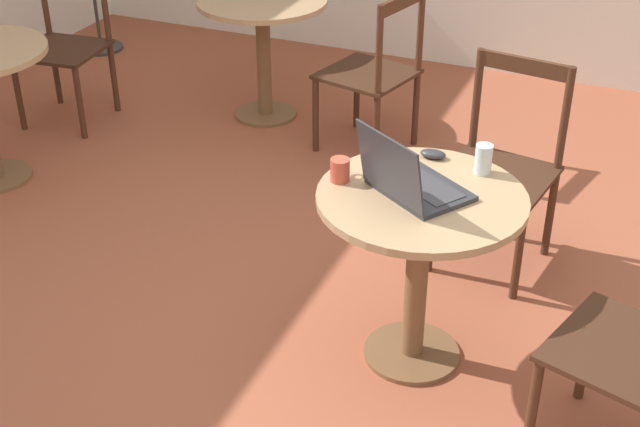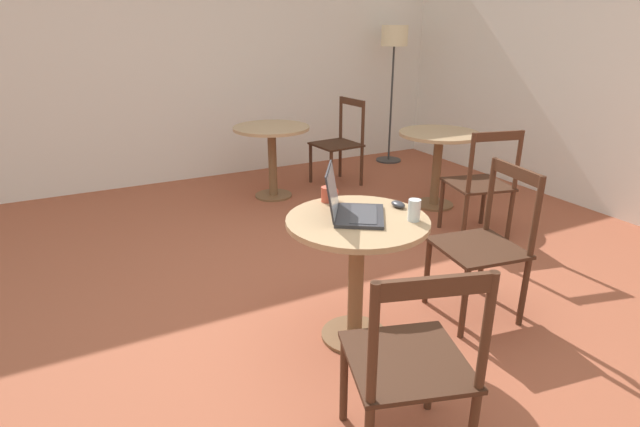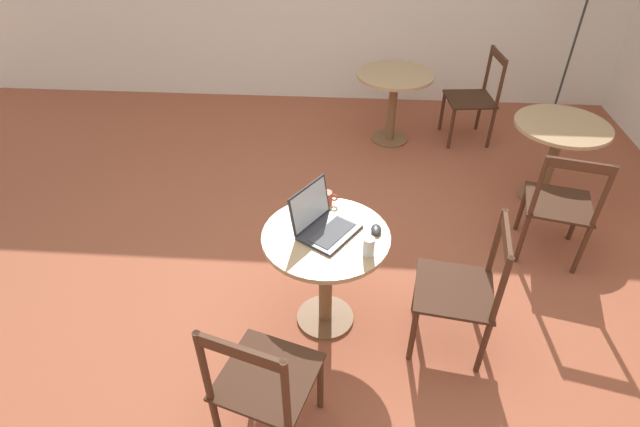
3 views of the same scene
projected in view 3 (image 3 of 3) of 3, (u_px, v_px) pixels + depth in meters
ground_plane at (313, 283)px, 3.60m from camera, size 16.00×16.00×0.00m
cafe_table_near at (326, 256)px, 3.00m from camera, size 0.76×0.76×0.73m
cafe_table_mid at (557, 142)px, 4.11m from camera, size 0.76×0.76×0.73m
cafe_table_far at (394, 89)px, 4.96m from camera, size 0.76×0.76×0.73m
chair_near_front at (263, 383)px, 2.42m from camera, size 0.57×0.57×0.92m
chair_near_right at (463, 290)px, 2.92m from camera, size 0.52×0.52×0.92m
chair_mid_front at (559, 206)px, 3.58m from camera, size 0.55×0.55×0.92m
chair_far_right at (475, 98)px, 5.04m from camera, size 0.50×0.50×0.92m
laptop at (323, 223)px, 2.90m from camera, size 0.43×0.44×0.26m
mouse at (376, 230)px, 2.91m from camera, size 0.06×0.10×0.03m
mug at (327, 198)px, 3.12m from camera, size 0.11×0.07×0.09m
drinking_glass at (369, 247)px, 2.73m from camera, size 0.06×0.06×0.11m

